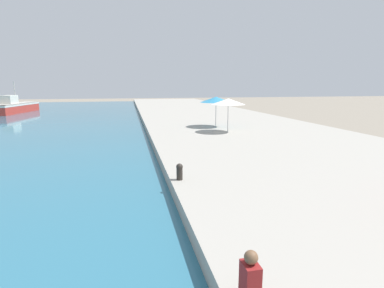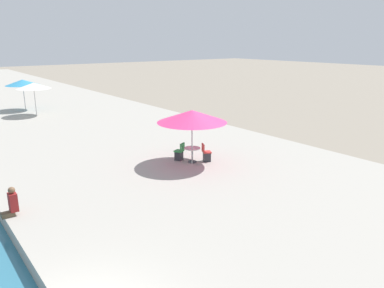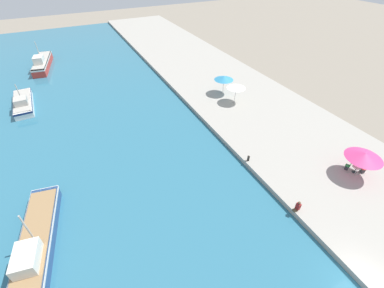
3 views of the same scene
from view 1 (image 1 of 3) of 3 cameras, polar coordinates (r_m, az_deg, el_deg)
name	(u,v)px [view 1 (image 1 of 3)]	position (r m, az deg, el deg)	size (l,w,h in m)	color
quay_promenade	(210,118)	(36.00, 3.36, 4.92)	(16.00, 90.00, 0.55)	#A39E93
fishing_boat_far	(16,107)	(52.62, -30.54, 6.14)	(3.79, 10.53, 4.71)	red
cafe_umbrella_white	(228,101)	(23.60, 6.92, 8.04)	(2.64, 2.64, 2.62)	#B7B7B7
cafe_umbrella_striped	(216,100)	(26.51, 4.61, 8.44)	(2.82, 2.82, 2.64)	#B7B7B7
person_at_quay	(247,283)	(5.49, 10.52, -24.62)	(0.56, 0.36, 1.04)	brown
mooring_bollard	(180,171)	(11.72, -2.39, -5.19)	(0.26, 0.26, 0.65)	#2D2823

